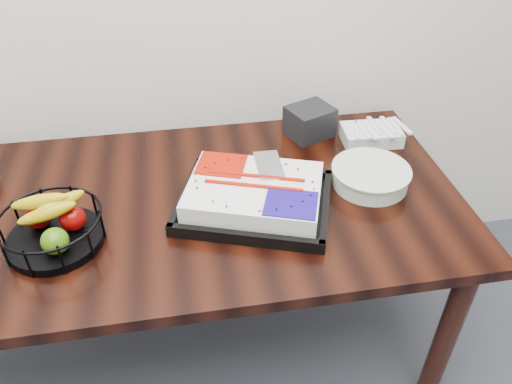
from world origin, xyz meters
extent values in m
cube|color=black|center=(0.00, 2.00, 0.73)|extent=(1.80, 0.90, 0.04)
cylinder|color=black|center=(0.82, 1.63, 0.35)|extent=(0.07, 0.07, 0.71)
cylinder|color=black|center=(0.82, 2.37, 0.35)|extent=(0.07, 0.07, 0.71)
cube|color=black|center=(0.24, 1.93, 0.76)|extent=(0.55, 0.49, 0.02)
cube|color=white|center=(0.24, 1.93, 0.80)|extent=(0.47, 0.41, 0.07)
cube|color=#A21003|center=(0.12, 2.01, 0.84)|extent=(0.18, 0.17, 0.00)
cube|color=navy|center=(0.35, 1.85, 0.84)|extent=(0.18, 0.17, 0.00)
cube|color=silver|center=(0.27, 2.03, 0.84)|extent=(0.08, 0.16, 0.00)
cylinder|color=black|center=(-0.35, 1.87, 0.76)|extent=(0.27, 0.27, 0.03)
torus|color=black|center=(-0.35, 1.87, 0.84)|extent=(0.29, 0.29, 0.01)
cylinder|color=white|center=(0.63, 1.99, 0.78)|extent=(0.25, 0.25, 0.06)
cylinder|color=white|center=(0.63, 1.99, 0.81)|extent=(0.26, 0.26, 0.01)
cube|color=silver|center=(0.72, 2.24, 0.78)|extent=(0.22, 0.15, 0.05)
cube|color=black|center=(0.51, 2.32, 0.81)|extent=(0.19, 0.18, 0.11)
camera|label=1|loc=(0.04, 0.75, 1.74)|focal=35.00mm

